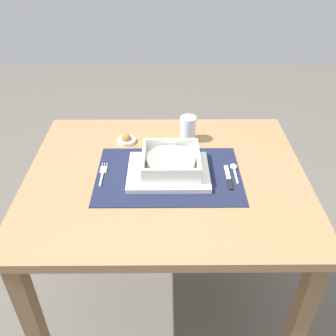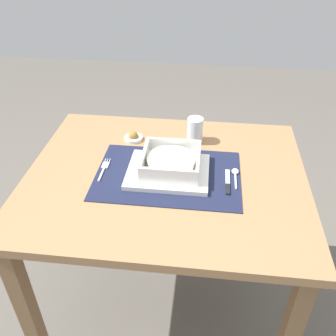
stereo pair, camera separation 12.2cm
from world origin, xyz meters
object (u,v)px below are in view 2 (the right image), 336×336
Objects in this scene: spoon at (235,173)px; drinking_glass at (195,131)px; fork at (104,168)px; butter_knife at (228,183)px; porridge_bowl at (171,162)px; condiment_saucer at (133,137)px; dining_table at (166,198)px.

drinking_glass reaches higher than spoon.
fork is 0.42m from butter_knife.
fork is at bearing -177.58° from porridge_bowl.
spoon is (0.21, 0.01, -0.03)m from porridge_bowl.
porridge_bowl is 0.25m from condiment_saucer.
spoon is 1.56× the size of condiment_saucer.
porridge_bowl is at bearing -49.37° from condiment_saucer.
butter_knife is 0.28m from drinking_glass.
condiment_saucer is at bearing 143.11° from butter_knife.
dining_table is 8.67× the size of spoon.
porridge_bowl is 1.98× the size of drinking_glass.
dining_table is at bearing -171.57° from spoon.
dining_table is 0.28m from drinking_glass.
drinking_glass reaches higher than dining_table.
spoon is 0.82× the size of butter_knife.
drinking_glass is at bearing 4.18° from condiment_saucer.
porridge_bowl is 1.44× the size of butter_knife.
butter_knife is at bearing -34.07° from condiment_saucer.
condiment_saucer reaches higher than dining_table.
condiment_saucer is at bearing -175.82° from drinking_glass.
spoon is (0.44, 0.02, 0.00)m from fork.
butter_knife is at bearing -111.59° from spoon.
butter_knife is (0.41, -0.04, 0.00)m from fork.
condiment_saucer is at bearing 157.45° from spoon.
butter_knife reaches higher than dining_table.
drinking_glass is 0.23m from condiment_saucer.
butter_knife is 1.90× the size of condiment_saucer.
condiment_saucer reaches higher than butter_knife.
condiment_saucer is (0.06, 0.20, 0.00)m from fork.
dining_table is at bearing -110.53° from drinking_glass.
fork is 0.37m from drinking_glass.
spoon is at bearing 4.95° from dining_table.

